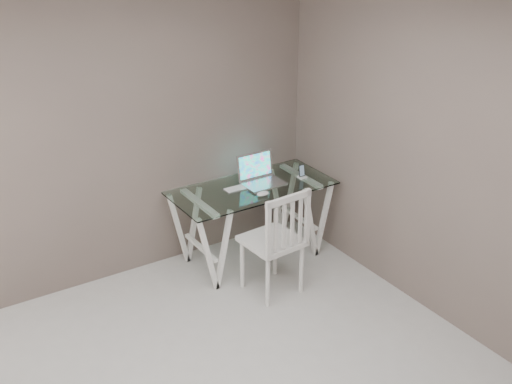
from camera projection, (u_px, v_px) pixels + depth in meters
room at (232, 191)px, 3.46m from camera, size 4.50×4.52×2.71m
desk at (252, 222)px, 6.01m from camera, size 1.50×0.70×0.75m
chair at (278, 238)px, 5.39m from camera, size 0.48×0.48×0.99m
laptop at (260, 176)px, 5.94m from camera, size 0.37×0.30×0.26m
keyboard at (238, 188)px, 5.83m from camera, size 0.27×0.12×0.01m
mouse at (263, 194)px, 5.69m from camera, size 0.12×0.07×0.04m
phone_dock at (302, 174)px, 6.04m from camera, size 0.07×0.07×0.13m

